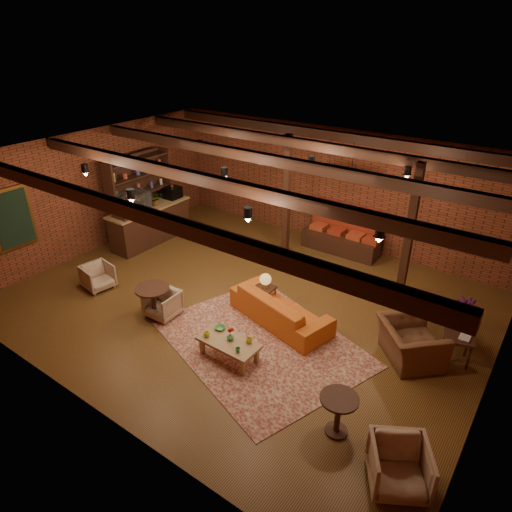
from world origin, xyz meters
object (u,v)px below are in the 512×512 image
Objects in this scene: side_table_lamp at (265,282)px; armchair_b at (162,303)px; armchair_a at (98,275)px; side_table_book at (459,338)px; round_table_left at (153,298)px; coffee_table at (229,343)px; armchair_right at (411,337)px; round_table_right at (338,409)px; sofa at (280,308)px; plant_tall at (471,279)px; armchair_far at (400,465)px.

side_table_lamp is 2.24m from armchair_b.
side_table_book is (7.54, 2.18, 0.19)m from armchair_a.
coffee_table is at bearing -2.99° from round_table_left.
armchair_right reaches higher than round_table_left.
armchair_b is at bearing 65.64° from armchair_right.
round_table_right is (4.43, -0.66, 0.13)m from armchair_b.
armchair_right reaches higher than armchair_b.
coffee_table is (-0.14, -1.54, 0.02)m from sofa.
plant_tall is (5.33, 2.80, 1.06)m from armchair_b.
armchair_a is 0.24× the size of plant_tall.
sofa is 3.52× the size of armchair_a.
sofa reaches higher than side_table_book.
armchair_b is at bearing 45.03° from sofa.
side_table_book is at bearing -151.45° from sofa.
plant_tall is (0.59, 1.13, 0.88)m from armchair_right.
armchair_a is 7.64m from armchair_far.
armchair_right is (2.59, 0.39, 0.17)m from sofa.
plant_tall reaches higher than round_table_right.
armchair_right is (4.82, 1.82, -0.00)m from round_table_left.
coffee_table reaches higher than side_table_book.
coffee_table is 4.20m from side_table_book.
armchair_right is at bearing -157.17° from sofa.
plant_tall reaches higher than armchair_a.
coffee_table is at bearing 81.58° from armchair_right.
armchair_b is 5.85m from side_table_book.
round_table_left reaches higher than side_table_book.
armchair_a reaches higher than coffee_table.
armchair_a is 1.04× the size of side_table_book.
round_table_left is 0.65× the size of armchair_right.
armchair_b is 0.24× the size of plant_tall.
plant_tall is (3.32, 3.07, 1.03)m from coffee_table.
armchair_b is (-2.01, 0.27, -0.03)m from coffee_table.
round_table_right reaches higher than armchair_b.
round_table_right is (-1.03, -2.78, -0.06)m from side_table_book.
armchair_a is (-3.64, -1.64, -0.29)m from side_table_lamp.
armchair_a is 2.08m from armchair_b.
armchair_right is at bearing 1.54° from side_table_lamp.
coffee_table is 0.42× the size of plant_tall.
sofa is at bearing 27.92° from armchair_b.
armchair_b is at bearing 171.47° from round_table_right.
round_table_left is 0.25m from armchair_b.
sofa is 1.55m from coffee_table.
armchair_b reaches higher than armchair_a.
side_table_lamp is 2.40m from round_table_left.
armchair_far reaches higher than side_table_book.
side_table_lamp is 3.94m from side_table_book.
armchair_far is at bearing -13.20° from armchair_b.
side_table_lamp is (-0.45, 1.85, 0.26)m from coffee_table.
armchair_b is (0.09, 0.16, -0.17)m from round_table_left.
round_table_left is 0.27× the size of plant_tall.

